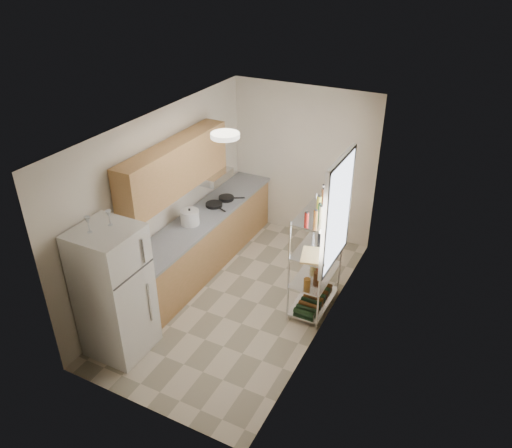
# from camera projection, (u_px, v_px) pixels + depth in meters

# --- Properties ---
(room) EXTENTS (2.52, 4.42, 2.62)m
(room) POSITION_uv_depth(u_px,v_px,m) (239.00, 220.00, 6.61)
(room) COLOR beige
(room) RESTS_ON ground
(counter_run) EXTENTS (0.63, 3.51, 0.90)m
(counter_run) POSITION_uv_depth(u_px,v_px,m) (202.00, 242.00, 7.73)
(counter_run) COLOR #B97E4E
(counter_run) RESTS_ON ground
(upper_cabinets) EXTENTS (0.33, 2.20, 0.72)m
(upper_cabinets) POSITION_uv_depth(u_px,v_px,m) (175.00, 168.00, 6.85)
(upper_cabinets) COLOR #B97E4E
(upper_cabinets) RESTS_ON room
(range_hood) EXTENTS (0.50, 0.60, 0.12)m
(range_hood) POSITION_uv_depth(u_px,v_px,m) (210.00, 175.00, 7.66)
(range_hood) COLOR #B7BABC
(range_hood) RESTS_ON room
(window) EXTENTS (0.06, 1.00, 1.46)m
(window) POSITION_uv_depth(u_px,v_px,m) (338.00, 212.00, 6.27)
(window) COLOR white
(window) RESTS_ON room
(bakers_rack) EXTENTS (0.45, 0.90, 1.73)m
(bakers_rack) POSITION_uv_depth(u_px,v_px,m) (318.00, 240.00, 6.54)
(bakers_rack) COLOR silver
(bakers_rack) RESTS_ON ground
(ceiling_dome) EXTENTS (0.34, 0.34, 0.05)m
(ceiling_dome) POSITION_uv_depth(u_px,v_px,m) (225.00, 135.00, 5.75)
(ceiling_dome) COLOR white
(ceiling_dome) RESTS_ON room
(refrigerator) EXTENTS (0.71, 0.71, 1.72)m
(refrigerator) POSITION_uv_depth(u_px,v_px,m) (114.00, 292.00, 5.97)
(refrigerator) COLOR white
(refrigerator) RESTS_ON ground
(wine_glass_a) EXTENTS (0.07, 0.07, 0.18)m
(wine_glass_a) POSITION_uv_depth(u_px,v_px,m) (109.00, 218.00, 5.60)
(wine_glass_a) COLOR silver
(wine_glass_a) RESTS_ON refrigerator
(wine_glass_b) EXTENTS (0.07, 0.07, 0.19)m
(wine_glass_b) POSITION_uv_depth(u_px,v_px,m) (88.00, 225.00, 5.46)
(wine_glass_b) COLOR silver
(wine_glass_b) RESTS_ON refrigerator
(rice_cooker) EXTENTS (0.28, 0.28, 0.22)m
(rice_cooker) POSITION_uv_depth(u_px,v_px,m) (190.00, 217.00, 7.27)
(rice_cooker) COLOR silver
(rice_cooker) RESTS_ON counter_run
(frying_pan_large) EXTENTS (0.35, 0.35, 0.05)m
(frying_pan_large) POSITION_uv_depth(u_px,v_px,m) (214.00, 205.00, 7.81)
(frying_pan_large) COLOR black
(frying_pan_large) RESTS_ON counter_run
(frying_pan_small) EXTENTS (0.34, 0.34, 0.05)m
(frying_pan_small) POSITION_uv_depth(u_px,v_px,m) (226.00, 198.00, 8.01)
(frying_pan_small) COLOR black
(frying_pan_small) RESTS_ON counter_run
(cutting_board) EXTENTS (0.40, 0.46, 0.03)m
(cutting_board) POSITION_uv_depth(u_px,v_px,m) (314.00, 256.00, 6.36)
(cutting_board) COLOR tan
(cutting_board) RESTS_ON bakers_rack
(espresso_machine) EXTENTS (0.15, 0.22, 0.25)m
(espresso_machine) POSITION_uv_depth(u_px,v_px,m) (326.00, 227.00, 6.78)
(espresso_machine) COLOR black
(espresso_machine) RESTS_ON bakers_rack
(storage_bag) EXTENTS (0.13, 0.16, 0.16)m
(storage_bag) POSITION_uv_depth(u_px,v_px,m) (320.00, 257.00, 7.04)
(storage_bag) COLOR #B43616
(storage_bag) RESTS_ON bakers_rack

